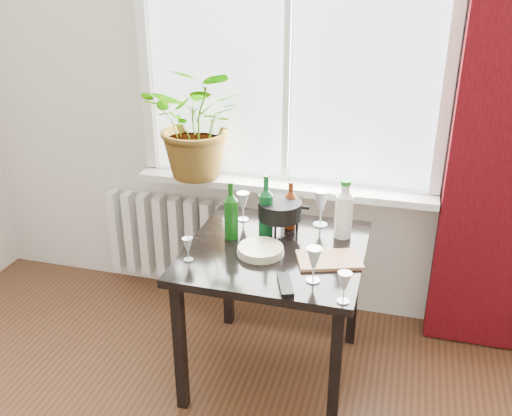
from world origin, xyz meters
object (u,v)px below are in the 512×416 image
(table, at_px, (275,265))
(wineglass_front_right, at_px, (314,264))
(wine_bottle_left, at_px, (231,210))
(wineglass_back_center, at_px, (321,207))
(cleaning_bottle, at_px, (344,208))
(plate_stack, at_px, (261,250))
(potted_plant, at_px, (199,122))
(wineglass_back_left, at_px, (243,206))
(bottle_amber, at_px, (290,205))
(wineglass_far_right, at_px, (344,287))
(fondue_pot, at_px, (280,217))
(radiator, at_px, (169,237))
(wine_bottle_right, at_px, (266,205))
(wineglass_front_left, at_px, (188,249))
(cutting_board, at_px, (329,260))
(tv_remote, at_px, (285,285))

(table, xyz_separation_m, wineglass_front_right, (0.23, -0.25, 0.17))
(wine_bottle_left, xyz_separation_m, wineglass_back_center, (0.40, 0.26, -0.05))
(cleaning_bottle, bearing_deg, plate_stack, -140.81)
(potted_plant, xyz_separation_m, wineglass_back_left, (0.34, -0.30, -0.35))
(potted_plant, bearing_deg, bottle_amber, -28.05)
(wineglass_far_right, bearing_deg, fondue_pot, 125.82)
(radiator, bearing_deg, wine_bottle_right, -32.35)
(radiator, height_order, potted_plant, potted_plant)
(wineglass_front_left, bearing_deg, cutting_board, 14.67)
(cleaning_bottle, distance_m, plate_stack, 0.47)
(cutting_board, bearing_deg, wineglass_back_left, 147.43)
(potted_plant, bearing_deg, fondue_pot, -35.13)
(potted_plant, height_order, wine_bottle_right, potted_plant)
(table, xyz_separation_m, wineglass_front_left, (-0.36, -0.22, 0.15))
(wineglass_far_right, relative_size, wineglass_back_left, 0.88)
(potted_plant, relative_size, bottle_amber, 2.57)
(fondue_pot, bearing_deg, wineglass_far_right, -73.46)
(wineglass_back_left, distance_m, wineglass_front_left, 0.51)
(wine_bottle_left, bearing_deg, wineglass_far_right, -35.03)
(radiator, relative_size, wineglass_back_left, 5.04)
(table, xyz_separation_m, wineglass_back_left, (-0.24, 0.27, 0.17))
(cleaning_bottle, bearing_deg, wineglass_front_left, -146.28)
(wineglass_back_center, bearing_deg, wineglass_front_left, -134.49)
(wineglass_back_center, bearing_deg, wineglass_far_right, -73.08)
(wineglass_front_right, xyz_separation_m, wineglass_back_center, (-0.06, 0.56, 0.02))
(wineglass_front_left, xyz_separation_m, plate_stack, (0.31, 0.15, -0.04))
(radiator, xyz_separation_m, potted_plant, (0.26, -0.06, 0.79))
(tv_remote, bearing_deg, cleaning_bottle, 52.19)
(cleaning_bottle, height_order, wineglass_back_center, cleaning_bottle)
(wine_bottle_left, bearing_deg, wineglass_back_center, 32.82)
(table, relative_size, fondue_pot, 3.36)
(fondue_pot, bearing_deg, wineglass_front_right, -78.70)
(radiator, relative_size, wine_bottle_right, 2.54)
(cleaning_bottle, relative_size, wineglass_back_left, 1.93)
(wineglass_far_right, height_order, wineglass_front_left, wineglass_far_right)
(bottle_amber, distance_m, cleaning_bottle, 0.28)
(potted_plant, distance_m, wineglass_back_center, 0.86)
(fondue_pot, xyz_separation_m, cutting_board, (0.29, -0.23, -0.08))
(plate_stack, xyz_separation_m, tv_remote, (0.18, -0.26, -0.01))
(wine_bottle_left, relative_size, wineglass_far_right, 2.14)
(wine_bottle_right, height_order, wineglass_front_left, wine_bottle_right)
(cleaning_bottle, height_order, wineglass_back_left, cleaning_bottle)
(wineglass_back_left, relative_size, wineglass_front_left, 1.37)
(wineglass_back_left, bearing_deg, wine_bottle_left, -88.98)
(wineglass_far_right, height_order, plate_stack, wineglass_far_right)
(table, bearing_deg, fondue_pot, 96.25)
(wineglass_front_right, relative_size, plate_stack, 0.73)
(wineglass_front_right, bearing_deg, tv_remote, -144.50)
(wineglass_back_center, height_order, tv_remote, wineglass_back_center)
(table, height_order, fondue_pot, fondue_pot)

